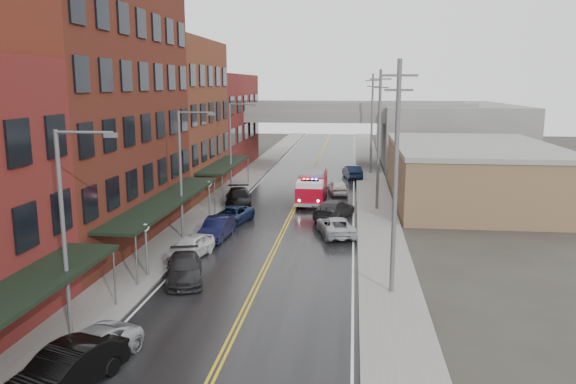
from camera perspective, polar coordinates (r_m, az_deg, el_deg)
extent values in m
cube|color=black|center=(44.84, 0.00, -2.99)|extent=(11.00, 160.00, 0.02)
cube|color=slate|center=(46.22, -9.04, -2.63)|extent=(3.00, 160.00, 0.15)
cube|color=slate|center=(44.60, 9.37, -3.13)|extent=(3.00, 160.00, 0.15)
cube|color=gray|center=(45.81, -7.05, -2.70)|extent=(0.30, 160.00, 0.15)
cube|color=gray|center=(44.54, 7.25, -3.09)|extent=(0.30, 160.00, 0.15)
cube|color=#501C15|center=(40.65, -20.37, 7.72)|extent=(9.00, 20.00, 18.00)
cube|color=brown|center=(56.87, -12.28, 7.35)|extent=(9.00, 15.00, 15.00)
cube|color=maroon|center=(73.71, -7.83, 7.09)|extent=(9.00, 20.00, 12.00)
cube|color=olive|center=(54.97, 18.08, 1.70)|extent=(14.00, 22.00, 5.00)
cube|color=slate|center=(84.51, 15.54, 5.91)|extent=(18.00, 30.00, 8.00)
cylinder|color=slate|center=(28.86, -17.20, -8.37)|extent=(0.10, 0.10, 3.00)
cube|color=black|center=(39.13, -12.19, -0.82)|extent=(2.60, 18.00, 0.18)
cylinder|color=slate|center=(31.30, -15.14, -6.74)|extent=(0.10, 0.10, 3.00)
cylinder|color=slate|center=(47.18, -7.46, -0.53)|extent=(0.10, 0.10, 3.00)
cube|color=black|center=(55.72, -6.43, 2.81)|extent=(2.60, 13.00, 0.18)
cylinder|color=slate|center=(49.85, -6.68, 0.10)|extent=(0.10, 0.10, 3.00)
cylinder|color=slate|center=(61.61, -4.08, 2.22)|extent=(0.10, 0.10, 3.00)
cylinder|color=#59595B|center=(32.77, -14.18, -6.08)|extent=(0.14, 0.14, 2.80)
sphere|color=silver|center=(32.37, -14.30, -3.54)|extent=(0.44, 0.44, 0.44)
cylinder|color=#59595B|center=(45.70, -8.00, -1.05)|extent=(0.14, 0.14, 2.80)
sphere|color=silver|center=(45.41, -8.05, 0.80)|extent=(0.44, 0.44, 0.44)
cylinder|color=#59595B|center=(25.11, -21.82, -4.39)|extent=(0.18, 0.18, 9.00)
cylinder|color=#59595B|center=(23.83, -20.02, 5.71)|extent=(2.40, 0.12, 0.12)
cube|color=#59595B|center=(23.36, -17.58, 5.53)|extent=(0.50, 0.22, 0.18)
cylinder|color=#59595B|center=(39.57, -10.86, 1.57)|extent=(0.18, 0.18, 9.00)
cylinder|color=#59595B|center=(38.77, -9.38, 7.98)|extent=(2.40, 0.12, 0.12)
cube|color=#59595B|center=(38.49, -7.79, 7.85)|extent=(0.50, 0.22, 0.18)
cylinder|color=#59595B|center=(54.90, -5.87, 4.28)|extent=(0.18, 0.18, 9.00)
cylinder|color=#59595B|center=(54.32, -4.71, 8.89)|extent=(2.40, 0.12, 0.12)
cube|color=#59595B|center=(54.12, -3.55, 8.79)|extent=(0.50, 0.22, 0.18)
cylinder|color=#59595B|center=(28.71, 10.86, 1.12)|extent=(0.24, 0.24, 12.00)
cube|color=#59595B|center=(28.32, 11.25, 11.54)|extent=(1.80, 0.12, 0.12)
cube|color=#59595B|center=(28.31, 11.19, 10.13)|extent=(1.40, 0.12, 0.12)
cylinder|color=#59595B|center=(48.52, 9.20, 5.11)|extent=(0.24, 0.24, 12.00)
cube|color=#59595B|center=(48.28, 9.40, 11.26)|extent=(1.80, 0.12, 0.12)
cube|color=#59595B|center=(48.28, 9.37, 10.43)|extent=(1.40, 0.12, 0.12)
cylinder|color=#59595B|center=(68.43, 8.50, 6.78)|extent=(0.24, 0.24, 12.00)
cube|color=#59595B|center=(68.27, 8.63, 11.14)|extent=(1.80, 0.12, 0.12)
cube|color=#59595B|center=(68.27, 8.61, 10.55)|extent=(1.40, 0.12, 0.12)
cube|color=slate|center=(75.51, 2.84, 7.84)|extent=(40.00, 10.00, 1.50)
cube|color=slate|center=(77.32, -5.38, 5.09)|extent=(1.60, 8.00, 6.00)
cube|color=slate|center=(75.87, 11.16, 4.82)|extent=(1.60, 8.00, 6.00)
cube|color=#A00719|center=(53.10, 2.57, 0.82)|extent=(2.43, 5.31, 2.02)
cube|color=#A00719|center=(49.47, 2.24, -0.26)|extent=(2.42, 2.51, 1.45)
cube|color=silver|center=(49.29, 2.24, 0.83)|extent=(2.30, 2.32, 0.48)
cube|color=black|center=(49.60, 2.26, 0.11)|extent=(2.43, 1.55, 0.77)
cube|color=slate|center=(52.91, 2.58, 2.06)|extent=(2.18, 4.92, 0.29)
cube|color=black|center=(49.23, 2.25, 1.20)|extent=(1.54, 0.27, 0.13)
sphere|color=#FF0C0C|center=(49.27, 1.63, 1.30)|extent=(0.19, 0.19, 0.19)
sphere|color=#1933FF|center=(49.18, 2.86, 1.27)|extent=(0.19, 0.19, 0.19)
cylinder|color=black|center=(49.61, 1.00, -1.08)|extent=(0.97, 0.34, 0.96)
cylinder|color=black|center=(49.45, 3.45, -1.14)|extent=(0.97, 0.34, 0.96)
cylinder|color=black|center=(52.90, 1.37, -0.32)|extent=(0.97, 0.34, 0.96)
cylinder|color=black|center=(52.75, 3.67, -0.38)|extent=(0.97, 0.34, 0.96)
cylinder|color=black|center=(55.26, 1.61, 0.16)|extent=(0.97, 0.34, 0.96)
cylinder|color=black|center=(55.11, 3.81, 0.11)|extent=(0.97, 0.34, 0.96)
imported|color=black|center=(22.31, -21.65, -16.48)|extent=(3.09, 5.22, 1.62)
imported|color=#96999D|center=(23.78, -19.78, -14.97)|extent=(3.45, 5.20, 1.33)
imported|color=black|center=(31.99, -10.49, -7.66)|extent=(3.23, 5.16, 1.39)
imported|color=silver|center=(35.96, -9.90, -5.51)|extent=(2.57, 4.52, 1.45)
imported|color=black|center=(40.10, -7.26, -3.68)|extent=(1.81, 4.60, 1.49)
imported|color=#122244|center=(44.24, -5.77, -2.37)|extent=(3.28, 5.16, 1.33)
imported|color=black|center=(50.07, -5.05, -0.62)|extent=(3.33, 5.94, 1.63)
imported|color=#A7A9B0|center=(40.77, 4.86, -3.48)|extent=(3.33, 5.31, 1.37)
imported|color=black|center=(45.81, 4.69, -1.75)|extent=(3.68, 5.75, 1.55)
imported|color=silver|center=(55.96, 5.07, 0.51)|extent=(2.37, 4.44, 1.44)
imported|color=black|center=(65.61, 6.54, 2.05)|extent=(2.52, 4.84, 1.52)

